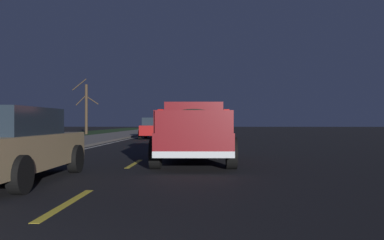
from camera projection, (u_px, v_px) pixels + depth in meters
ground at (175, 139)px, 28.89m from camera, size 144.00×144.00×0.00m
sidewalk_shoulder at (96, 138)px, 29.07m from camera, size 108.00×4.00×0.12m
grass_verge at (28, 139)px, 29.23m from camera, size 108.00×6.00×0.01m
lane_markings at (145, 138)px, 31.21m from camera, size 108.00×3.54×0.01m
pickup_truck at (194, 130)px, 12.52m from camera, size 5.47×2.37×1.87m
sedan_red at (155, 128)px, 29.97m from camera, size 4.44×2.08×1.54m
sedan_tan at (9, 144)px, 8.38m from camera, size 4.40×2.02×1.54m
bare_tree_far at (86, 107)px, 40.56m from camera, size 0.90×2.60×5.59m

